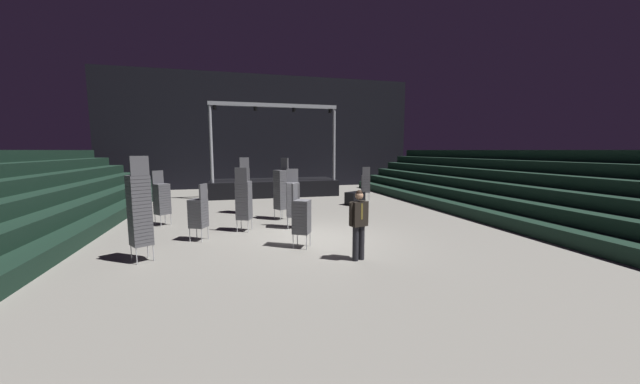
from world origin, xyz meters
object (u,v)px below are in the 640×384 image
chair_stack_front_right (301,216)px  equipment_road_case (355,198)px  man_with_tie (359,221)px  chair_stack_rear_centre (198,212)px  stage_riser (274,186)px  chair_stack_mid_centre (243,186)px  chair_stack_rear_right (162,198)px  chair_stack_front_left (244,199)px  chair_stack_mid_left (281,189)px  chair_stack_rear_left (293,199)px  chair_stack_mid_right (140,209)px  chair_stack_aisle_left (366,183)px

chair_stack_front_right → equipment_road_case: 7.74m
man_with_tie → chair_stack_front_right: chair_stack_front_right is taller
chair_stack_rear_centre → stage_riser: bearing=5.5°
chair_stack_mid_centre → chair_stack_rear_right: chair_stack_mid_centre is taller
man_with_tie → chair_stack_front_left: (-2.60, 3.79, 0.08)m
stage_riser → chair_stack_mid_left: (-0.58, -7.27, 0.64)m
chair_stack_front_right → chair_stack_mid_centre: bearing=-138.0°
man_with_tie → chair_stack_rear_centre: (-3.95, 2.93, -0.13)m
chair_stack_front_right → chair_stack_front_left: bearing=-119.6°
chair_stack_rear_left → chair_stack_rear_right: (-4.48, 1.66, -0.04)m
stage_riser → chair_stack_rear_left: (-0.41, -8.87, 0.47)m
chair_stack_mid_right → chair_stack_rear_centre: 2.07m
stage_riser → man_with_tie: size_ratio=4.24×
equipment_road_case → chair_stack_aisle_left: bearing=51.6°
chair_stack_mid_left → chair_stack_mid_right: bearing=106.0°
chair_stack_mid_centre → equipment_road_case: 5.56m
chair_stack_front_right → chair_stack_mid_centre: (-1.35, 5.66, 0.29)m
man_with_tie → chair_stack_mid_right: size_ratio=0.68×
chair_stack_mid_left → man_with_tie: bearing=161.8°
chair_stack_rear_centre → equipment_road_case: chair_stack_rear_centre is taller
chair_stack_rear_centre → chair_stack_aisle_left: 10.36m
stage_riser → chair_stack_front_right: (-0.61, -11.25, 0.34)m
chair_stack_rear_right → chair_stack_aisle_left: chair_stack_rear_right is taller
chair_stack_mid_right → chair_stack_front_left: bearing=13.6°
stage_riser → chair_stack_mid_left: bearing=-94.6°
man_with_tie → chair_stack_rear_centre: bearing=-52.0°
chair_stack_mid_left → chair_stack_mid_centre: same height
chair_stack_rear_left → chair_stack_rear_centre: size_ratio=1.20×
chair_stack_front_right → chair_stack_rear_centre: bearing=-89.4°
chair_stack_mid_left → chair_stack_rear_centre: 3.79m
chair_stack_rear_left → stage_riser: bearing=-85.8°
chair_stack_mid_centre → chair_stack_rear_centre: 4.43m
man_with_tie → chair_stack_rear_left: (-0.94, 3.82, 0.04)m
chair_stack_front_left → chair_stack_rear_right: (-2.82, 1.69, -0.08)m
man_with_tie → chair_stack_aisle_left: chair_stack_aisle_left is taller
chair_stack_mid_right → chair_stack_rear_centre: bearing=23.3°
chair_stack_rear_centre → chair_stack_front_left: bearing=-32.8°
chair_stack_front_right → chair_stack_rear_right: 5.88m
chair_stack_mid_right → chair_stack_aisle_left: size_ratio=1.43×
man_with_tie → chair_stack_aisle_left: (4.09, 9.46, -0.08)m
chair_stack_rear_left → chair_stack_mid_centre: bearing=-57.9°
chair_stack_front_right → chair_stack_rear_centre: chair_stack_front_right is taller
chair_stack_mid_left → equipment_road_case: chair_stack_mid_left is taller
equipment_road_case → chair_stack_rear_right: bearing=-163.2°
man_with_tie → chair_stack_mid_centre: chair_stack_mid_centre is taller
chair_stack_rear_centre → chair_stack_aisle_left: (8.04, 6.53, 0.04)m
chair_stack_front_right → chair_stack_rear_left: 2.40m
man_with_tie → equipment_road_case: bearing=-125.5°
man_with_tie → equipment_road_case: (2.93, 8.00, -0.67)m
equipment_road_case → chair_stack_mid_centre: bearing=-170.6°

